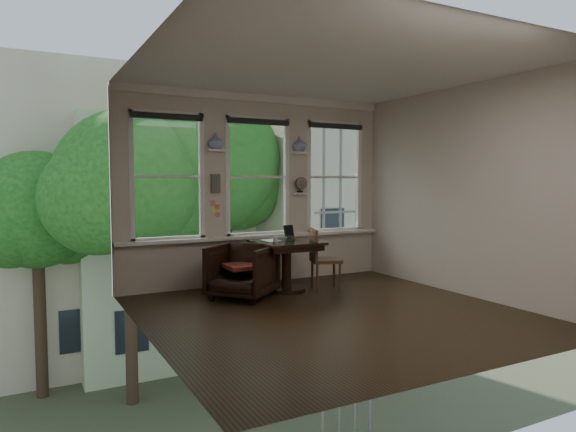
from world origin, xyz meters
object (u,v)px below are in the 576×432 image
table (286,266)px  armchair_left (242,271)px  laptop (289,239)px  mug (275,239)px  side_chair_right (326,260)px

table → armchair_left: size_ratio=1.08×
armchair_left → laptop: 0.94m
armchair_left → laptop: laptop is taller
laptop → mug: bearing=-165.4°
armchair_left → mug: size_ratio=8.87×
table → laptop: bearing=40.1°
table → side_chair_right: (0.56, -0.20, 0.09)m
side_chair_right → laptop: side_chair_right is taller
laptop → armchair_left: bearing=-171.0°
table → laptop: 0.40m
table → mug: 0.46m
table → side_chair_right: bearing=-19.8°
table → laptop: laptop is taller
table → side_chair_right: side_chair_right is taller
table → side_chair_right: size_ratio=0.98×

